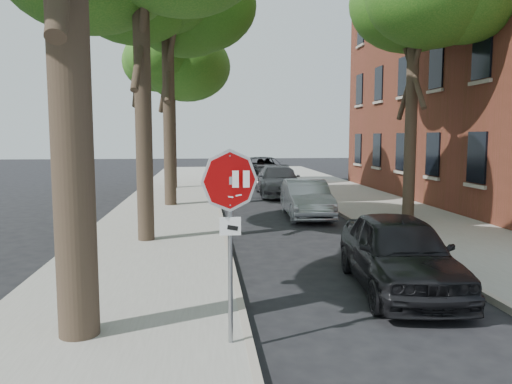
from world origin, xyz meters
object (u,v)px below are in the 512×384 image
at_px(car_c, 278,181).
at_px(car_d, 263,171).
at_px(tree_right, 413,6).
at_px(car_a, 399,252).
at_px(stop_sign, 230,209).
at_px(tree_mid_b, 167,6).
at_px(car_b, 306,199).
at_px(tree_far, 171,55).

xyz_separation_m(car_c, car_d, (-0.08, 5.75, 0.11)).
height_order(tree_right, car_a, tree_right).
height_order(stop_sign, car_a, stop_sign).
height_order(stop_sign, tree_right, tree_right).
relative_size(stop_sign, car_a, 0.62).
bearing_deg(car_c, tree_right, -64.76).
bearing_deg(car_a, car_c, 95.50).
height_order(tree_mid_b, car_c, tree_mid_b).
relative_size(tree_mid_b, car_c, 2.09).
bearing_deg(car_b, tree_right, -11.22).
distance_m(stop_sign, car_b, 11.50).
bearing_deg(stop_sign, tree_mid_b, 96.95).
distance_m(tree_right, car_b, 7.41).
xyz_separation_m(tree_far, car_b, (5.32, -10.19, -6.54)).
distance_m(tree_far, car_a, 20.51).
relative_size(stop_sign, tree_far, 0.28).
xyz_separation_m(tree_far, car_d, (5.24, 2.39, -6.38)).
bearing_deg(car_a, stop_sign, -138.20).
bearing_deg(tree_right, car_a, -113.65).
bearing_deg(tree_right, tree_mid_b, 154.48).
height_order(tree_mid_b, car_a, tree_mid_b).
distance_m(tree_mid_b, car_c, 9.56).
relative_size(stop_sign, car_d, 0.44).
height_order(stop_sign, car_c, stop_sign).
distance_m(stop_sign, tree_right, 13.23).
xyz_separation_m(car_a, car_c, (0.00, 15.35, -0.00)).
xyz_separation_m(stop_sign, tree_far, (-2.02, 21.14, 5.26)).
bearing_deg(tree_mid_b, tree_right, -25.52).
distance_m(stop_sign, car_a, 4.27).
distance_m(car_b, car_c, 6.83).
xyz_separation_m(car_a, car_d, (-0.08, 21.10, 0.11)).
bearing_deg(tree_far, car_b, -62.43).
xyz_separation_m(tree_right, car_c, (-3.38, 7.64, -6.50)).
distance_m(car_c, car_d, 5.76).
distance_m(tree_far, car_c, 9.05).
relative_size(tree_far, car_d, 1.56).
height_order(stop_sign, car_d, stop_sign).
bearing_deg(tree_far, tree_mid_b, -87.56).
xyz_separation_m(tree_right, car_b, (-3.38, 0.81, -6.54)).
height_order(car_a, car_d, car_d).
height_order(car_b, car_c, car_c).
relative_size(car_a, car_c, 0.85).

